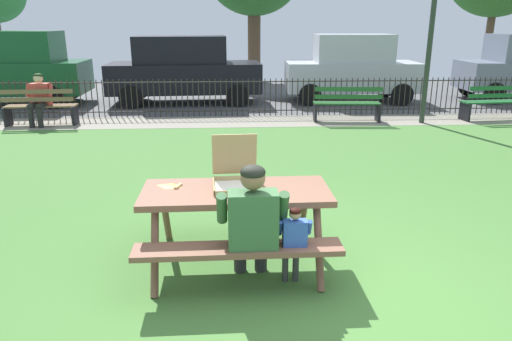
{
  "coord_description": "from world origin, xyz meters",
  "views": [
    {
      "loc": [
        -0.84,
        -3.54,
        2.29
      ],
      "look_at": [
        -0.56,
        1.36,
        0.75
      ],
      "focal_mm": 33.0,
      "sensor_mm": 36.0,
      "label": 1
    }
  ],
  "objects_px": {
    "park_bench_left": "(40,107)",
    "park_bench_right": "(495,103)",
    "picnic_table_foreground": "(236,206)",
    "adult_at_table": "(252,221)",
    "child_at_table": "(293,239)",
    "parked_car_left": "(184,69)",
    "pizza_slice_on_table": "(171,186)",
    "park_bench_center": "(347,104)",
    "parked_car_far_left": "(3,67)",
    "person_on_park_bench": "(39,97)",
    "lamp_post_walkway": "(434,4)",
    "pizza_box_open": "(236,174)",
    "parked_car_center": "(352,68)"
  },
  "relations": [
    {
      "from": "park_bench_center",
      "to": "person_on_park_bench",
      "type": "xyz_separation_m",
      "value": [
        -7.24,
        0.02,
        0.24
      ]
    },
    {
      "from": "parked_car_far_left",
      "to": "adult_at_table",
      "type": "bearing_deg",
      "value": -57.47
    },
    {
      "from": "person_on_park_bench",
      "to": "parked_car_far_left",
      "type": "xyz_separation_m",
      "value": [
        -2.09,
        3.03,
        0.44
      ]
    },
    {
      "from": "child_at_table",
      "to": "park_bench_left",
      "type": "bearing_deg",
      "value": 123.59
    },
    {
      "from": "pizza_box_open",
      "to": "lamp_post_walkway",
      "type": "distance_m",
      "value": 8.17
    },
    {
      "from": "pizza_slice_on_table",
      "to": "person_on_park_bench",
      "type": "distance_m",
      "value": 7.79
    },
    {
      "from": "pizza_slice_on_table",
      "to": "parked_car_left",
      "type": "height_order",
      "value": "parked_car_left"
    },
    {
      "from": "park_bench_center",
      "to": "person_on_park_bench",
      "type": "bearing_deg",
      "value": 179.85
    },
    {
      "from": "pizza_box_open",
      "to": "park_bench_right",
      "type": "relative_size",
      "value": 0.32
    },
    {
      "from": "parked_car_far_left",
      "to": "parked_car_left",
      "type": "bearing_deg",
      "value": -0.02
    },
    {
      "from": "picnic_table_foreground",
      "to": "adult_at_table",
      "type": "distance_m",
      "value": 0.52
    },
    {
      "from": "pizza_slice_on_table",
      "to": "adult_at_table",
      "type": "distance_m",
      "value": 1.0
    },
    {
      "from": "parked_car_far_left",
      "to": "parked_car_left",
      "type": "height_order",
      "value": "parked_car_far_left"
    },
    {
      "from": "parked_car_left",
      "to": "pizza_box_open",
      "type": "bearing_deg",
      "value": -82.09
    },
    {
      "from": "park_bench_left",
      "to": "parked_car_left",
      "type": "xyz_separation_m",
      "value": [
        3.08,
        3.05,
        0.59
      ]
    },
    {
      "from": "pizza_slice_on_table",
      "to": "parked_car_center",
      "type": "distance_m",
      "value": 10.71
    },
    {
      "from": "pizza_box_open",
      "to": "picnic_table_foreground",
      "type": "bearing_deg",
      "value": -90.26
    },
    {
      "from": "parked_car_far_left",
      "to": "parked_car_center",
      "type": "bearing_deg",
      "value": -0.0
    },
    {
      "from": "pizza_slice_on_table",
      "to": "child_at_table",
      "type": "bearing_deg",
      "value": -30.47
    },
    {
      "from": "parked_car_far_left",
      "to": "parked_car_center",
      "type": "relative_size",
      "value": 1.17
    },
    {
      "from": "child_at_table",
      "to": "picnic_table_foreground",
      "type": "bearing_deg",
      "value": 132.95
    },
    {
      "from": "child_at_table",
      "to": "parked_car_left",
      "type": "distance_m",
      "value": 10.65
    },
    {
      "from": "picnic_table_foreground",
      "to": "lamp_post_walkway",
      "type": "xyz_separation_m",
      "value": [
        4.57,
        6.66,
        2.11
      ]
    },
    {
      "from": "pizza_box_open",
      "to": "parked_car_center",
      "type": "xyz_separation_m",
      "value": [
        3.64,
        9.82,
        0.12
      ]
    },
    {
      "from": "picnic_table_foreground",
      "to": "park_bench_center",
      "type": "height_order",
      "value": "park_bench_center"
    },
    {
      "from": "person_on_park_bench",
      "to": "parked_car_center",
      "type": "relative_size",
      "value": 0.3
    },
    {
      "from": "park_bench_center",
      "to": "lamp_post_walkway",
      "type": "height_order",
      "value": "lamp_post_walkway"
    },
    {
      "from": "picnic_table_foreground",
      "to": "park_bench_right",
      "type": "distance_m",
      "value": 9.46
    },
    {
      "from": "picnic_table_foreground",
      "to": "lamp_post_walkway",
      "type": "height_order",
      "value": "lamp_post_walkway"
    },
    {
      "from": "pizza_slice_on_table",
      "to": "person_on_park_bench",
      "type": "relative_size",
      "value": 0.2
    },
    {
      "from": "park_bench_right",
      "to": "picnic_table_foreground",
      "type": "bearing_deg",
      "value": -133.12
    },
    {
      "from": "adult_at_table",
      "to": "parked_car_far_left",
      "type": "xyz_separation_m",
      "value": [
        -6.67,
        10.45,
        0.44
      ]
    },
    {
      "from": "pizza_box_open",
      "to": "person_on_park_bench",
      "type": "xyz_separation_m",
      "value": [
        -4.45,
        6.79,
        -0.23
      ]
    },
    {
      "from": "park_bench_left",
      "to": "park_bench_right",
      "type": "relative_size",
      "value": 0.99
    },
    {
      "from": "child_at_table",
      "to": "parked_car_far_left",
      "type": "bearing_deg",
      "value": 123.84
    },
    {
      "from": "picnic_table_foreground",
      "to": "pizza_box_open",
      "type": "bearing_deg",
      "value": 89.74
    },
    {
      "from": "picnic_table_foreground",
      "to": "person_on_park_bench",
      "type": "relative_size",
      "value": 1.53
    },
    {
      "from": "park_bench_left",
      "to": "child_at_table",
      "type": "bearing_deg",
      "value": -56.41
    },
    {
      "from": "child_at_table",
      "to": "parked_car_far_left",
      "type": "distance_m",
      "value": 12.63
    },
    {
      "from": "park_bench_right",
      "to": "lamp_post_walkway",
      "type": "height_order",
      "value": "lamp_post_walkway"
    },
    {
      "from": "park_bench_left",
      "to": "park_bench_center",
      "type": "distance_m",
      "value": 7.23
    },
    {
      "from": "child_at_table",
      "to": "person_on_park_bench",
      "type": "bearing_deg",
      "value": 123.54
    },
    {
      "from": "parked_car_left",
      "to": "parked_car_center",
      "type": "distance_m",
      "value": 5.0
    },
    {
      "from": "park_bench_center",
      "to": "picnic_table_foreground",
      "type": "bearing_deg",
      "value": -112.01
    },
    {
      "from": "parked_car_far_left",
      "to": "parked_car_left",
      "type": "relative_size",
      "value": 1.04
    },
    {
      "from": "pizza_slice_on_table",
      "to": "park_bench_right",
      "type": "distance_m",
      "value": 9.81
    },
    {
      "from": "pizza_slice_on_table",
      "to": "park_bench_center",
      "type": "xyz_separation_m",
      "value": [
        3.42,
        6.77,
        -0.36
      ]
    },
    {
      "from": "picnic_table_foreground",
      "to": "pizza_slice_on_table",
      "type": "distance_m",
      "value": 0.67
    },
    {
      "from": "pizza_box_open",
      "to": "child_at_table",
      "type": "xyz_separation_m",
      "value": [
        0.49,
        -0.66,
        -0.39
      ]
    },
    {
      "from": "child_at_table",
      "to": "lamp_post_walkway",
      "type": "xyz_separation_m",
      "value": [
        4.08,
        7.19,
        2.21
      ]
    }
  ]
}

